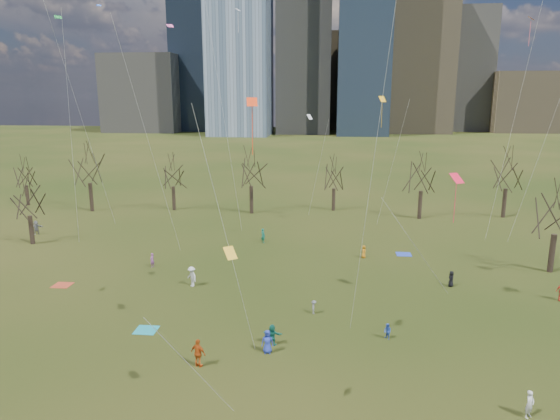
# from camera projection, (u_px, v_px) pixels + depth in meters

# --- Properties ---
(ground) EXTENTS (500.00, 500.00, 0.00)m
(ground) POSITION_uv_depth(u_px,v_px,m) (263.00, 349.00, 33.93)
(ground) COLOR black
(ground) RESTS_ON ground
(downtown_skyline) EXTENTS (212.50, 78.00, 118.00)m
(downtown_skyline) POSITION_uv_depth(u_px,v_px,m) (317.00, 47.00, 229.81)
(downtown_skyline) COLOR slate
(downtown_skyline) RESTS_ON ground
(bare_tree_row) EXTENTS (113.04, 29.80, 9.50)m
(bare_tree_row) POSITION_uv_depth(u_px,v_px,m) (297.00, 176.00, 68.68)
(bare_tree_row) COLOR black
(bare_tree_row) RESTS_ON ground
(blanket_teal) EXTENTS (1.60, 1.50, 0.03)m
(blanket_teal) POSITION_uv_depth(u_px,v_px,m) (146.00, 330.00, 36.68)
(blanket_teal) COLOR teal
(blanket_teal) RESTS_ON ground
(blanket_navy) EXTENTS (1.60, 1.50, 0.03)m
(blanket_navy) POSITION_uv_depth(u_px,v_px,m) (404.00, 254.00, 54.27)
(blanket_navy) COLOR blue
(blanket_navy) RESTS_ON ground
(blanket_crimson) EXTENTS (1.60, 1.50, 0.03)m
(blanket_crimson) POSITION_uv_depth(u_px,v_px,m) (62.00, 285.00, 45.39)
(blanket_crimson) COLOR #BA3E25
(blanket_crimson) RESTS_ON ground
(person_0) EXTENTS (0.84, 0.59, 1.62)m
(person_0) POSITION_uv_depth(u_px,v_px,m) (267.00, 342.00, 33.27)
(person_0) COLOR #2A3EB6
(person_0) RESTS_ON ground
(person_1) EXTENTS (0.68, 0.65, 1.57)m
(person_1) POSITION_uv_depth(u_px,v_px,m) (530.00, 404.00, 26.57)
(person_1) COLOR silver
(person_1) RESTS_ON ground
(person_3) EXTENTS (0.42, 0.72, 1.11)m
(person_3) POSITION_uv_depth(u_px,v_px,m) (314.00, 307.00, 39.37)
(person_3) COLOR slate
(person_3) RESTS_ON ground
(person_4) EXTENTS (1.19, 0.85, 1.88)m
(person_4) POSITION_uv_depth(u_px,v_px,m) (198.00, 353.00, 31.53)
(person_4) COLOR #CC5516
(person_4) RESTS_ON ground
(person_5) EXTENTS (1.45, 0.66, 1.51)m
(person_5) POSITION_uv_depth(u_px,v_px,m) (272.00, 335.00, 34.36)
(person_5) COLOR #176756
(person_5) RESTS_ON ground
(person_6) EXTENTS (0.78, 0.86, 1.47)m
(person_6) POSITION_uv_depth(u_px,v_px,m) (451.00, 279.00, 44.94)
(person_6) COLOR black
(person_6) RESTS_ON ground
(person_7) EXTENTS (0.50, 0.62, 1.47)m
(person_7) POSITION_uv_depth(u_px,v_px,m) (152.00, 260.00, 50.08)
(person_7) COLOR #8D478E
(person_7) RESTS_ON ground
(person_8) EXTENTS (0.69, 0.72, 1.17)m
(person_8) POSITION_uv_depth(u_px,v_px,m) (388.00, 331.00, 35.22)
(person_8) COLOR #284BAF
(person_8) RESTS_ON ground
(person_9) EXTENTS (1.35, 1.30, 1.85)m
(person_9) POSITION_uv_depth(u_px,v_px,m) (192.00, 277.00, 44.98)
(person_9) COLOR silver
(person_9) RESTS_ON ground
(person_11) EXTENTS (1.69, 1.26, 1.77)m
(person_11) POSITION_uv_depth(u_px,v_px,m) (36.00, 228.00, 61.91)
(person_11) COLOR slate
(person_11) RESTS_ON ground
(person_12) EXTENTS (0.64, 0.78, 1.37)m
(person_12) POSITION_uv_depth(u_px,v_px,m) (364.00, 252.00, 52.98)
(person_12) COLOR orange
(person_12) RESTS_ON ground
(person_13) EXTENTS (0.73, 0.74, 1.72)m
(person_13) POSITION_uv_depth(u_px,v_px,m) (263.00, 236.00, 58.42)
(person_13) COLOR #176B56
(person_13) RESTS_ON ground
(kites_airborne) EXTENTS (60.52, 50.27, 31.82)m
(kites_airborne) POSITION_uv_depth(u_px,v_px,m) (328.00, 133.00, 44.47)
(kites_airborne) COLOR #FC3F15
(kites_airborne) RESTS_ON ground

